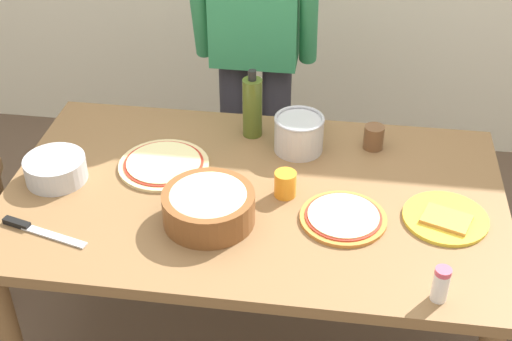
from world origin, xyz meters
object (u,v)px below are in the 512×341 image
Objects in this scene: chef_knife at (34,229)px; avocado at (313,120)px; person_cook at (255,40)px; olive_oil_bottle at (252,107)px; pizza_raw_on_board at (164,164)px; popcorn_bowl at (209,204)px; cup_orange at (285,183)px; salt_shaker at (441,284)px; cup_small_brown at (374,137)px; plate_with_slice at (446,218)px; steel_pot at (299,133)px; dining_table at (254,214)px; pizza_cooked_on_tray at (343,217)px; mixing_bowl_steel at (56,169)px.

avocado is at bearing 41.81° from chef_knife.
person_cook is 0.42m from olive_oil_bottle.
person_cook is 0.71m from pizza_raw_on_board.
cup_orange is (0.21, 0.17, -0.02)m from popcorn_bowl.
popcorn_bowl is 2.64× the size of salt_shaker.
olive_oil_bottle is 0.44m from cup_small_brown.
olive_oil_bottle is 2.42× the size of salt_shaker.
cup_orange is 0.78m from chef_knife.
plate_with_slice is at bearing -9.84° from pizza_raw_on_board.
avocado is (0.06, 0.41, -0.01)m from cup_orange.
cup_small_brown is (0.70, 0.22, 0.03)m from pizza_raw_on_board.
person_cook is 0.55m from steel_pot.
person_cook is at bearing 137.55° from cup_small_brown.
cup_orange is at bearing 2.76° from dining_table.
cup_orange is at bearing 21.69° from chef_knife.
steel_pot is at bearing 114.89° from pizza_cooked_on_tray.
person_cook is 6.33× the size of olive_oil_bottle.
chef_knife is at bearing -138.19° from avocado.
chef_knife is at bearing 174.39° from salt_shaker.
person_cook is at bearing 63.49° from chef_knife.
chef_knife is 1.05m from avocado.
cup_orange is at bearing 172.63° from plate_with_slice.
cup_small_brown is 1.17m from chef_knife.
mixing_bowl_steel is at bearing -160.07° from pizza_raw_on_board.
pizza_cooked_on_tray is 0.57m from olive_oil_bottle.
dining_table is 5.59× the size of chef_knife.
person_cook is at bearing 119.66° from salt_shaker.
popcorn_bowl reaches higher than pizza_raw_on_board.
steel_pot is 1.64× the size of salt_shaker.
person_cook is 5.79× the size of popcorn_bowl.
avocado is (0.81, 0.43, -0.01)m from mixing_bowl_steel.
cup_orange reaches higher than pizza_cooked_on_tray.
avocado is at bearing 18.40° from olive_oil_bottle.
salt_shaker is at bearing -29.65° from pizza_raw_on_board.
person_cook is 0.92m from popcorn_bowl.
avocado is (0.16, 0.41, 0.13)m from dining_table.
pizza_raw_on_board reaches higher than chef_knife.
cup_small_brown is at bearing 103.91° from salt_shaker.
olive_oil_bottle is (-0.65, 0.40, 0.11)m from plate_with_slice.
cup_small_brown is at bearing -42.45° from person_cook.
popcorn_bowl reaches higher than pizza_cooked_on_tray.
person_cook is 0.96m from pizza_cooked_on_tray.
popcorn_bowl is at bearing -115.26° from avocado.
avocado is at bearing 64.74° from popcorn_bowl.
dining_table is 0.61m from plate_with_slice.
mixing_bowl_steel reaches higher than plate_with_slice.
dining_table is 9.22× the size of steel_pot.
pizza_cooked_on_tray is at bearing -65.33° from person_cook.
salt_shaker is at bearing -50.68° from olive_oil_bottle.
olive_oil_bottle reaches higher than dining_table.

